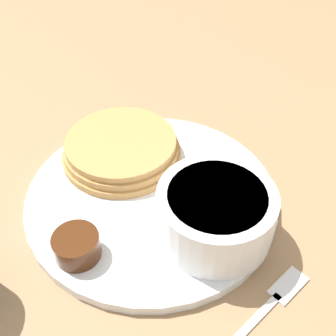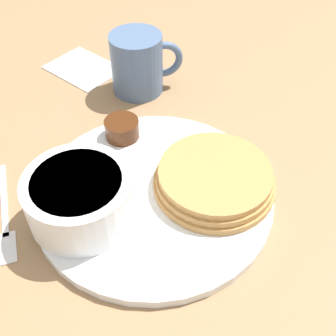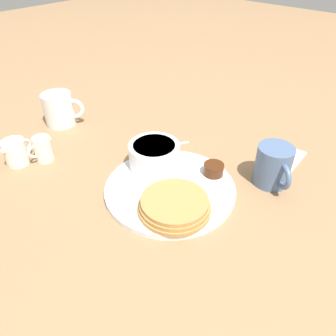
{
  "view_description": "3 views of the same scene",
  "coord_description": "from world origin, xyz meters",
  "px_view_note": "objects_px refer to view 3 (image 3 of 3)",
  "views": [
    {
      "loc": [
        -0.3,
        -0.11,
        0.35
      ],
      "look_at": [
        0.02,
        -0.01,
        0.04
      ],
      "focal_mm": 45.0,
      "sensor_mm": 36.0,
      "label": 1
    },
    {
      "loc": [
        0.23,
        -0.22,
        0.38
      ],
      "look_at": [
        0.0,
        0.02,
        0.04
      ],
      "focal_mm": 45.0,
      "sensor_mm": 36.0,
      "label": 2
    },
    {
      "loc": [
        0.4,
        0.35,
        0.46
      ],
      "look_at": [
        -0.01,
        -0.02,
        0.04
      ],
      "focal_mm": 35.0,
      "sensor_mm": 36.0,
      "label": 3
    }
  ],
  "objects_px": {
    "creamer_pitcher_far": "(16,152)",
    "fork": "(154,148)",
    "plate": "(170,189)",
    "creamer_pitcher_near": "(43,149)",
    "second_mug": "(60,109)",
    "coffee_mug": "(273,166)",
    "bowl": "(154,155)"
  },
  "relations": [
    {
      "from": "coffee_mug",
      "to": "creamer_pitcher_far",
      "type": "height_order",
      "value": "coffee_mug"
    },
    {
      "from": "creamer_pitcher_near",
      "to": "second_mug",
      "type": "xyz_separation_m",
      "value": [
        -0.13,
        -0.12,
        0.01
      ]
    },
    {
      "from": "coffee_mug",
      "to": "creamer_pitcher_near",
      "type": "xyz_separation_m",
      "value": [
        0.28,
        -0.44,
        -0.01
      ]
    },
    {
      "from": "bowl",
      "to": "fork",
      "type": "xyz_separation_m",
      "value": [
        -0.06,
        -0.06,
        -0.04
      ]
    },
    {
      "from": "creamer_pitcher_far",
      "to": "fork",
      "type": "xyz_separation_m",
      "value": [
        -0.26,
        0.2,
        -0.03
      ]
    },
    {
      "from": "bowl",
      "to": "creamer_pitcher_near",
      "type": "height_order",
      "value": "bowl"
    },
    {
      "from": "plate",
      "to": "bowl",
      "type": "distance_m",
      "value": 0.09
    },
    {
      "from": "coffee_mug",
      "to": "creamer_pitcher_near",
      "type": "bearing_deg",
      "value": -57.57
    },
    {
      "from": "bowl",
      "to": "second_mug",
      "type": "distance_m",
      "value": 0.35
    },
    {
      "from": "plate",
      "to": "second_mug",
      "type": "xyz_separation_m",
      "value": [
        -0.02,
        -0.42,
        0.04
      ]
    },
    {
      "from": "coffee_mug",
      "to": "second_mug",
      "type": "bearing_deg",
      "value": -74.91
    },
    {
      "from": "bowl",
      "to": "creamer_pitcher_far",
      "type": "bearing_deg",
      "value": -52.87
    },
    {
      "from": "coffee_mug",
      "to": "fork",
      "type": "bearing_deg",
      "value": -75.76
    },
    {
      "from": "fork",
      "to": "plate",
      "type": "bearing_deg",
      "value": 55.15
    },
    {
      "from": "coffee_mug",
      "to": "creamer_pitcher_far",
      "type": "distance_m",
      "value": 0.58
    },
    {
      "from": "fork",
      "to": "second_mug",
      "type": "bearing_deg",
      "value": -74.07
    },
    {
      "from": "creamer_pitcher_far",
      "to": "second_mug",
      "type": "xyz_separation_m",
      "value": [
        -0.18,
        -0.09,
        0.01
      ]
    },
    {
      "from": "fork",
      "to": "second_mug",
      "type": "distance_m",
      "value": 0.3
    },
    {
      "from": "plate",
      "to": "creamer_pitcher_far",
      "type": "height_order",
      "value": "creamer_pitcher_far"
    },
    {
      "from": "bowl",
      "to": "fork",
      "type": "bearing_deg",
      "value": -135.67
    },
    {
      "from": "creamer_pitcher_far",
      "to": "fork",
      "type": "relative_size",
      "value": 0.57
    },
    {
      "from": "bowl",
      "to": "coffee_mug",
      "type": "bearing_deg",
      "value": 121.47
    },
    {
      "from": "creamer_pitcher_near",
      "to": "plate",
      "type": "bearing_deg",
      "value": 110.79
    },
    {
      "from": "creamer_pitcher_far",
      "to": "creamer_pitcher_near",
      "type": "bearing_deg",
      "value": 144.1
    },
    {
      "from": "second_mug",
      "to": "fork",
      "type": "bearing_deg",
      "value": 105.93
    },
    {
      "from": "second_mug",
      "to": "coffee_mug",
      "type": "bearing_deg",
      "value": 105.09
    },
    {
      "from": "bowl",
      "to": "creamer_pitcher_near",
      "type": "xyz_separation_m",
      "value": [
        0.15,
        -0.22,
        -0.01
      ]
    },
    {
      "from": "plate",
      "to": "fork",
      "type": "height_order",
      "value": "plate"
    },
    {
      "from": "creamer_pitcher_far",
      "to": "second_mug",
      "type": "distance_m",
      "value": 0.2
    },
    {
      "from": "bowl",
      "to": "fork",
      "type": "relative_size",
      "value": 0.84
    },
    {
      "from": "bowl",
      "to": "plate",
      "type": "bearing_deg",
      "value": 66.64
    },
    {
      "from": "coffee_mug",
      "to": "creamer_pitcher_far",
      "type": "relative_size",
      "value": 1.26
    }
  ]
}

